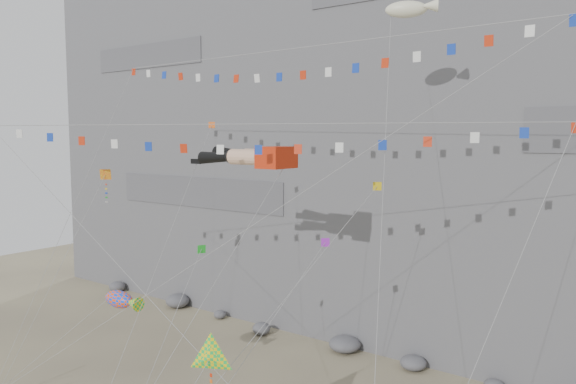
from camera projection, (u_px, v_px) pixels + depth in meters
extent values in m
cube|color=slate|center=(425.00, 61.00, 55.47)|extent=(80.00, 28.00, 50.00)
cube|color=red|center=(276.00, 157.00, 34.24)|extent=(1.64, 2.26, 1.33)
cylinder|color=#E1AF8C|center=(245.00, 157.00, 34.86)|extent=(2.25, 0.99, 0.98)
sphere|color=black|center=(232.00, 157.00, 35.53)|extent=(0.90, 0.90, 0.90)
cone|color=black|center=(217.00, 157.00, 36.33)|extent=(2.69, 0.83, 0.92)
cube|color=black|center=(197.00, 161.00, 37.43)|extent=(0.87, 0.39, 0.33)
cylinder|color=#E1AF8C|center=(259.00, 156.00, 35.92)|extent=(2.25, 0.99, 0.98)
sphere|color=black|center=(246.00, 156.00, 36.59)|extent=(0.90, 0.90, 0.90)
cone|color=black|center=(231.00, 154.00, 37.37)|extent=(2.71, 0.83, 0.98)
cube|color=black|center=(211.00, 155.00, 38.45)|extent=(0.87, 0.39, 0.33)
cylinder|color=gray|center=(187.00, 316.00, 29.40)|extent=(0.03, 0.03, 21.84)
cylinder|color=gray|center=(135.00, 230.00, 36.37)|extent=(0.03, 0.03, 30.63)
cylinder|color=gray|center=(303.00, 307.00, 27.68)|extent=(0.03, 0.03, 22.50)
cylinder|color=gray|center=(51.00, 284.00, 38.45)|extent=(0.03, 0.03, 16.78)
cylinder|color=gray|center=(55.00, 348.00, 37.30)|extent=(0.03, 0.03, 11.62)
cylinder|color=gray|center=(390.00, 234.00, 28.33)|extent=(0.03, 0.03, 29.14)
cylinder|color=gray|center=(154.00, 275.00, 34.09)|extent=(0.03, 0.03, 22.35)
cylinder|color=gray|center=(244.00, 361.00, 29.93)|extent=(0.03, 0.03, 16.87)
cylinder|color=gray|center=(156.00, 361.00, 30.59)|extent=(0.03, 0.03, 14.48)
cylinder|color=gray|center=(261.00, 329.00, 30.16)|extent=(0.03, 0.03, 22.64)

